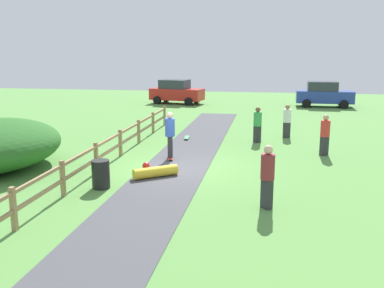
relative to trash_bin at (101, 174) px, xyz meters
name	(u,v)px	position (x,y,z in m)	size (l,w,h in m)	color
ground_plane	(176,167)	(1.80, 2.89, -0.45)	(60.00, 60.00, 0.00)	#568E42
asphalt_path	(176,167)	(1.80, 2.89, -0.44)	(2.40, 28.00, 0.02)	#47474C
wooden_fence	(109,147)	(-0.80, 2.89, 0.22)	(0.12, 18.12, 1.10)	#997A51
trash_bin	(101,174)	(0.00, 0.00, 0.00)	(0.56, 0.56, 0.90)	black
skater_riding	(170,133)	(1.33, 3.96, 0.62)	(0.46, 0.82, 1.88)	#B23326
skater_fallen	(155,171)	(1.35, 1.48, -0.25)	(1.46, 1.46, 0.36)	yellow
skateboard_loose	(187,137)	(1.23, 8.05, -0.36)	(0.27, 0.81, 0.08)	#338C4C
bystander_green	(258,123)	(4.62, 7.89, 0.47)	(0.54, 0.54, 1.67)	#2D2D33
bystander_red	(325,133)	(7.42, 5.75, 0.48)	(0.53, 0.53, 1.69)	#2D2D33
bystander_white	(287,120)	(6.03, 9.29, 0.45)	(0.54, 0.54, 1.64)	#2D2D33
bystander_maroon	(267,174)	(5.15, -0.93, 0.54)	(0.53, 0.53, 1.78)	#2D2D33
parked_car_blue	(324,94)	(9.21, 22.05, 0.51)	(4.23, 2.07, 1.92)	#283D99
parked_car_red	(176,92)	(-2.26, 22.06, 0.51)	(4.45, 2.60, 1.92)	red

